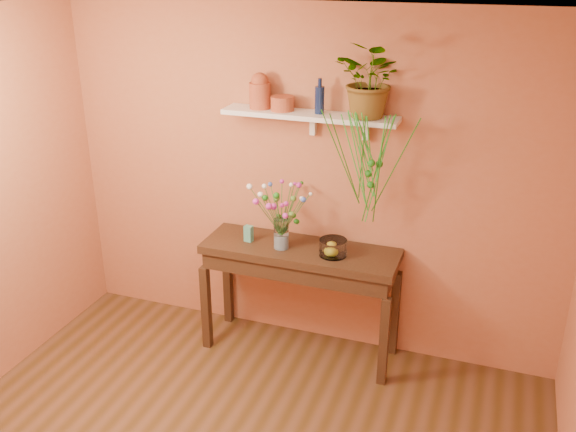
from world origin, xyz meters
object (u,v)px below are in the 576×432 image
sideboard (300,263)px  spider_plant (372,80)px  terracotta_jug (260,91)px  bouquet (280,203)px  glass_vase (281,236)px  glass_bowl (333,248)px  blue_bottle (320,99)px

sideboard → spider_plant: 1.49m
sideboard → terracotta_jug: 1.34m
sideboard → terracotta_jug: (-0.37, 0.15, 1.28)m
spider_plant → bouquet: bearing=-160.6°
glass_vase → glass_bowl: bearing=1.5°
bouquet → glass_bowl: (0.41, 0.03, -0.31)m
sideboard → spider_plant: spider_plant is taller
terracotta_jug → glass_vase: size_ratio=1.11×
spider_plant → glass_vase: 1.34m
glass_vase → bouquet: 0.27m
blue_bottle → glass_vase: blue_bottle is taller
sideboard → bouquet: size_ratio=3.30×
sideboard → glass_vase: (-0.13, -0.05, 0.23)m
sideboard → bouquet: bouquet is taller
glass_vase → blue_bottle: bearing=41.1°
spider_plant → bouquet: (-0.60, -0.21, -0.91)m
glass_vase → glass_bowl: size_ratio=1.15×
terracotta_jug → sideboard: bearing=-21.8°
blue_bottle → spider_plant: 0.41m
glass_vase → glass_bowl: (0.41, 0.01, -0.04)m
sideboard → blue_bottle: bearing=57.6°
glass_vase → sideboard: bearing=21.9°
bouquet → blue_bottle: bearing=43.5°
blue_bottle → glass_bowl: (0.18, -0.18, -1.06)m
sideboard → bouquet: bearing=-152.0°
glass_bowl → glass_vase: bearing=-178.5°
glass_bowl → spider_plant: bearing=43.6°
terracotta_jug → spider_plant: spider_plant is taller
sideboard → glass_bowl: size_ratio=7.30×
terracotta_jug → bouquet: size_ratio=0.58×
terracotta_jug → glass_vase: terracotta_jug is taller
spider_plant → bouquet: spider_plant is taller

